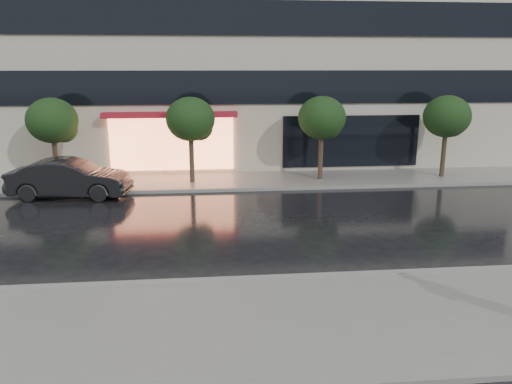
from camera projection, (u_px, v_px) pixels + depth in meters
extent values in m
plane|color=black|center=(293.00, 265.00, 13.71)|extent=(120.00, 120.00, 0.00)
cube|color=slate|center=(319.00, 322.00, 10.56)|extent=(60.00, 4.50, 0.12)
cube|color=slate|center=(256.00, 180.00, 23.58)|extent=(60.00, 3.50, 0.12)
cube|color=gray|center=(300.00, 278.00, 12.72)|extent=(60.00, 0.25, 0.14)
cube|color=gray|center=(260.00, 189.00, 21.89)|extent=(60.00, 0.25, 0.14)
cube|color=#BAB39E|center=(243.00, 0.00, 28.84)|extent=(30.00, 12.00, 18.00)
cube|color=black|center=(253.00, 87.00, 24.16)|extent=(28.00, 0.12, 1.60)
cube|color=black|center=(253.00, 18.00, 23.37)|extent=(28.00, 0.12, 1.60)
cube|color=#FF8C59|center=(172.00, 144.00, 24.43)|extent=(6.00, 0.10, 2.60)
cube|color=#A6192B|center=(170.00, 115.00, 23.75)|extent=(6.40, 0.70, 0.25)
cube|color=black|center=(351.00, 141.00, 25.30)|extent=(7.00, 0.10, 2.60)
cylinder|color=#33261C|center=(56.00, 163.00, 22.22)|extent=(0.22, 0.22, 2.20)
ellipsoid|color=black|center=(52.00, 120.00, 21.75)|extent=(2.20, 2.20, 1.98)
sphere|color=black|center=(64.00, 129.00, 22.08)|extent=(1.20, 1.20, 1.20)
cylinder|color=#33261C|center=(192.00, 161.00, 22.79)|extent=(0.22, 0.22, 2.20)
ellipsoid|color=black|center=(190.00, 119.00, 22.32)|extent=(2.20, 2.20, 1.98)
sphere|color=black|center=(200.00, 127.00, 22.65)|extent=(1.20, 1.20, 1.20)
cylinder|color=#33261C|center=(321.00, 158.00, 23.36)|extent=(0.22, 0.22, 2.20)
ellipsoid|color=black|center=(322.00, 118.00, 22.90)|extent=(2.20, 2.20, 1.98)
sphere|color=black|center=(329.00, 126.00, 23.23)|extent=(1.20, 1.20, 1.20)
cylinder|color=#33261C|center=(443.00, 156.00, 23.94)|extent=(0.22, 0.22, 2.20)
ellipsoid|color=black|center=(447.00, 116.00, 23.47)|extent=(2.20, 2.20, 1.98)
sphere|color=black|center=(452.00, 124.00, 23.80)|extent=(1.20, 1.20, 1.20)
imported|color=black|center=(70.00, 179.00, 20.57)|extent=(5.01, 2.18, 1.60)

